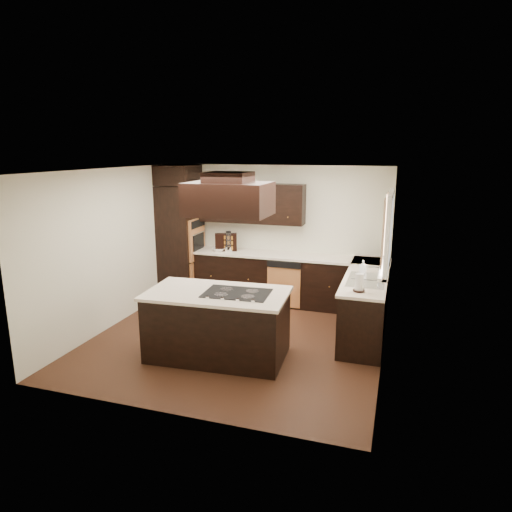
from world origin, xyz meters
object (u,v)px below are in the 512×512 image
object	(u,v)px
island	(218,326)
range_hood	(229,199)
oven_column	(180,241)
spice_rack	(226,242)

from	to	relation	value
island	range_hood	bearing A→B (deg)	21.95
oven_column	spice_rack	world-z (taller)	oven_column
oven_column	island	distance (m)	2.96
island	spice_rack	distance (m)	2.59
island	range_hood	world-z (taller)	range_hood
oven_column	spice_rack	distance (m)	0.92
oven_column	spice_rack	bearing A→B (deg)	2.89
oven_column	range_hood	bearing A→B (deg)	-50.26
oven_column	range_hood	distance (m)	3.13
range_hood	island	bearing A→B (deg)	-154.50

